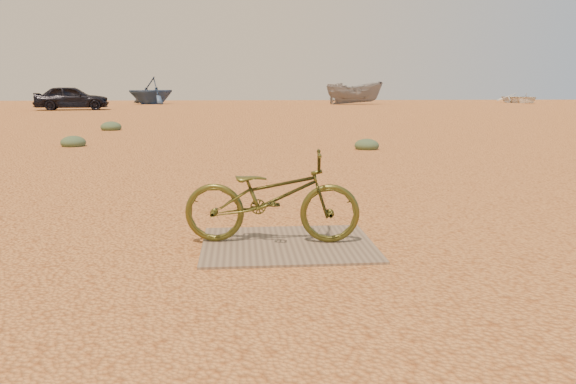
{
  "coord_description": "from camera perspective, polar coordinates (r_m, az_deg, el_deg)",
  "views": [
    {
      "loc": [
        -0.39,
        -5.51,
        1.46
      ],
      "look_at": [
        0.05,
        -0.45,
        0.51
      ],
      "focal_mm": 35.0,
      "sensor_mm": 36.0,
      "label": 1
    }
  ],
  "objects": [
    {
      "name": "kale_b",
      "position": [
        13.64,
        7.99,
        4.33
      ],
      "size": [
        0.59,
        0.59,
        0.32
      ],
      "primitive_type": "ellipsoid",
      "color": "#506646",
      "rests_on": "ground"
    },
    {
      "name": "kale_c",
      "position": [
        20.51,
        -17.52,
        6.01
      ],
      "size": [
        0.71,
        0.71,
        0.39
      ],
      "primitive_type": "ellipsoid",
      "color": "#506646",
      "rests_on": "ground"
    },
    {
      "name": "plywood_board",
      "position": [
        5.29,
        -0.0,
        -5.34
      ],
      "size": [
        1.6,
        1.31,
        0.02
      ],
      "primitive_type": "cube",
      "color": "#796850",
      "rests_on": "ground"
    },
    {
      "name": "kale_a",
      "position": [
        15.19,
        -20.96,
        4.37
      ],
      "size": [
        0.62,
        0.62,
        0.34
      ],
      "primitive_type": "ellipsoid",
      "color": "#506646",
      "rests_on": "ground"
    },
    {
      "name": "ground",
      "position": [
        5.72,
        -0.91,
        -4.23
      ],
      "size": [
        120.0,
        120.0,
        0.0
      ],
      "primitive_type": "plane",
      "color": "#E1944C",
      "rests_on": "ground"
    },
    {
      "name": "car",
      "position": [
        39.78,
        -21.11,
        8.92
      ],
      "size": [
        4.86,
        2.6,
        1.57
      ],
      "primitive_type": "imported",
      "rotation": [
        0.0,
        0.0,
        1.74
      ],
      "color": "black",
      "rests_on": "ground"
    },
    {
      "name": "bicycle",
      "position": [
        5.25,
        -1.64,
        -0.49
      ],
      "size": [
        1.7,
        0.76,
        0.86
      ],
      "primitive_type": "imported",
      "rotation": [
        0.0,
        0.0,
        1.46
      ],
      "color": "#464619",
      "rests_on": "plywood_board"
    },
    {
      "name": "boat_mid_right",
      "position": [
        49.77,
        6.78,
        9.96
      ],
      "size": [
        5.18,
        2.28,
        1.95
      ],
      "primitive_type": "imported",
      "rotation": [
        0.0,
        0.0,
        1.65
      ],
      "color": "gray",
      "rests_on": "ground"
    },
    {
      "name": "boat_far_right",
      "position": [
        58.3,
        22.56,
        8.82
      ],
      "size": [
        3.78,
        4.89,
        0.93
      ],
      "primitive_type": "imported",
      "rotation": [
        0.0,
        0.0,
        0.13
      ],
      "color": "silver",
      "rests_on": "ground"
    },
    {
      "name": "boat_far_left",
      "position": [
        51.6,
        -13.74,
        10.0
      ],
      "size": [
        5.98,
        5.98,
        2.39
      ],
      "primitive_type": "imported",
      "rotation": [
        0.0,
        0.0,
        -0.8
      ],
      "color": "#354F74",
      "rests_on": "ground"
    }
  ]
}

